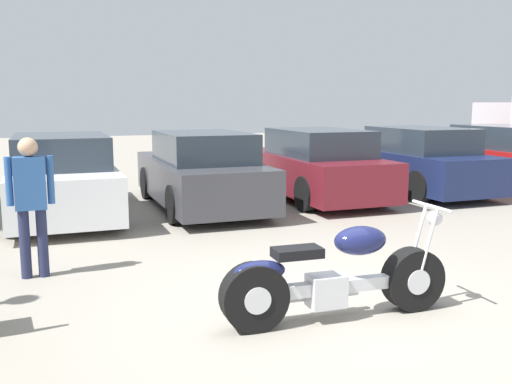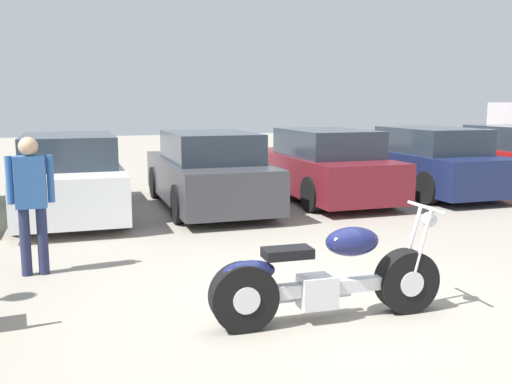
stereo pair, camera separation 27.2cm
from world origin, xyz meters
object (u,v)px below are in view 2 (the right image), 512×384
parked_car_maroon (322,166)px  parked_car_navy (425,162)px  person_standing (31,194)px  parked_car_white (70,177)px  parked_car_dark_grey (208,172)px  motorcycle (326,279)px

parked_car_maroon → parked_car_navy: size_ratio=1.00×
parked_car_maroon → person_standing: person_standing is taller
parked_car_navy → parked_car_white: bearing=-178.2°
parked_car_maroon → person_standing: size_ratio=2.70×
parked_car_white → parked_car_navy: 7.53m
parked_car_navy → parked_car_dark_grey: bearing=-177.0°
motorcycle → parked_car_maroon: parked_car_maroon is taller
motorcycle → parked_car_maroon: (2.80, 6.20, 0.28)m
parked_car_maroon → person_standing: (-5.44, -3.84, 0.28)m
person_standing → parked_car_white: bearing=83.3°
parked_car_dark_grey → parked_car_maroon: (2.51, 0.25, 0.00)m
parked_car_maroon → parked_car_navy: same height
parked_car_maroon → parked_car_navy: (2.51, 0.02, 0.00)m
motorcycle → parked_car_dark_grey: 5.97m
parked_car_dark_grey → parked_car_navy: (5.02, 0.26, 0.00)m
motorcycle → parked_car_navy: (5.31, 6.22, 0.28)m
parked_car_maroon → parked_car_dark_grey: bearing=-174.4°
parked_car_dark_grey → parked_car_white: bearing=179.5°
parked_car_white → parked_car_dark_grey: 2.51m
motorcycle → parked_car_navy: 8.18m
parked_car_white → parked_car_dark_grey: (2.51, -0.02, 0.00)m
parked_car_white → parked_car_dark_grey: bearing=-0.5°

